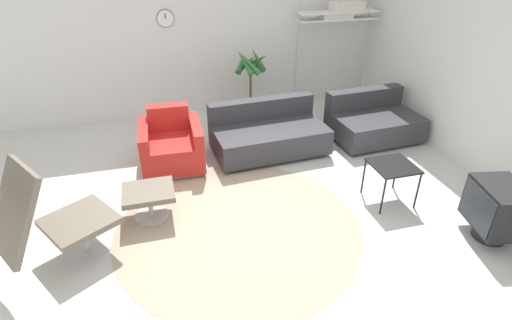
# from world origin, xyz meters

# --- Properties ---
(ground_plane) EXTENTS (12.00, 12.00, 0.00)m
(ground_plane) POSITION_xyz_m (0.00, 0.00, 0.00)
(ground_plane) COLOR silver
(wall_back) EXTENTS (12.00, 0.09, 2.80)m
(wall_back) POSITION_xyz_m (-0.00, 2.87, 1.40)
(wall_back) COLOR silver
(wall_back) RESTS_ON ground_plane
(wall_right) EXTENTS (0.06, 12.00, 2.80)m
(wall_right) POSITION_xyz_m (3.04, 0.00, 1.40)
(wall_right) COLOR silver
(wall_right) RESTS_ON ground_plane
(round_rug) EXTENTS (2.56, 2.56, 0.01)m
(round_rug) POSITION_xyz_m (-0.12, -0.39, 0.00)
(round_rug) COLOR tan
(round_rug) RESTS_ON ground_plane
(lounge_chair) EXTENTS (1.16, 1.01, 1.19)m
(lounge_chair) POSITION_xyz_m (-1.90, -0.54, 0.68)
(lounge_chair) COLOR #BCBCC1
(lounge_chair) RESTS_ON ground_plane
(ottoman) EXTENTS (0.53, 0.45, 0.34)m
(ottoman) POSITION_xyz_m (-0.98, 0.05, 0.26)
(ottoman) COLOR #BCBCC1
(ottoman) RESTS_ON ground_plane
(armchair_red) EXTENTS (0.79, 0.82, 0.74)m
(armchair_red) POSITION_xyz_m (-0.65, 1.10, 0.28)
(armchair_red) COLOR silver
(armchair_red) RESTS_ON ground_plane
(couch_low) EXTENTS (1.58, 0.96, 0.67)m
(couch_low) POSITION_xyz_m (0.68, 1.17, 0.25)
(couch_low) COLOR black
(couch_low) RESTS_ON ground_plane
(couch_second) EXTENTS (1.27, 0.94, 0.67)m
(couch_second) POSITION_xyz_m (2.29, 1.15, 0.25)
(couch_second) COLOR black
(couch_second) RESTS_ON ground_plane
(side_table) EXTENTS (0.47, 0.47, 0.47)m
(side_table) POSITION_xyz_m (1.65, -0.36, 0.42)
(side_table) COLOR black
(side_table) RESTS_ON ground_plane
(crt_television) EXTENTS (0.53, 0.63, 0.60)m
(crt_television) POSITION_xyz_m (2.29, -1.20, 0.34)
(crt_television) COLOR black
(crt_television) RESTS_ON ground_plane
(potted_plant) EXTENTS (0.59, 0.59, 1.26)m
(potted_plant) POSITION_xyz_m (0.72, 2.26, 0.53)
(potted_plant) COLOR #333338
(potted_plant) RESTS_ON ground_plane
(shelf_unit) EXTENTS (1.33, 0.28, 1.91)m
(shelf_unit) POSITION_xyz_m (2.28, 2.53, 1.55)
(shelf_unit) COLOR #BCBCC1
(shelf_unit) RESTS_ON ground_plane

